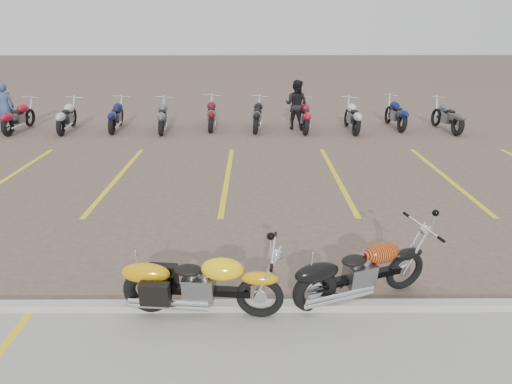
# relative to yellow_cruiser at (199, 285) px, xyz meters

# --- Properties ---
(ground) EXTENTS (100.00, 100.00, 0.00)m
(ground) POSITION_rel_yellow_cruiser_xyz_m (0.06, 2.09, -0.43)
(ground) COLOR #6C584D
(ground) RESTS_ON ground
(curb) EXTENTS (60.00, 0.18, 0.12)m
(curb) POSITION_rel_yellow_cruiser_xyz_m (0.06, 0.09, -0.37)
(curb) COLOR #ADAAA3
(curb) RESTS_ON ground
(parking_stripes) EXTENTS (38.00, 5.50, 0.01)m
(parking_stripes) POSITION_rel_yellow_cruiser_xyz_m (0.06, 6.09, -0.43)
(parking_stripes) COLOR yellow
(parking_stripes) RESTS_ON ground
(yellow_cruiser) EXTENTS (2.10, 0.39, 0.87)m
(yellow_cruiser) POSITION_rel_yellow_cruiser_xyz_m (0.00, 0.00, 0.00)
(yellow_cruiser) COLOR black
(yellow_cruiser) RESTS_ON ground
(flame_cruiser) EXTENTS (1.96, 0.89, 0.85)m
(flame_cruiser) POSITION_rel_yellow_cruiser_xyz_m (2.11, 0.34, -0.01)
(flame_cruiser) COLOR black
(flame_cruiser) RESTS_ON ground
(person_a) EXTENTS (0.73, 0.62, 1.70)m
(person_a) POSITION_rel_yellow_cruiser_xyz_m (-7.83, 11.44, 0.42)
(person_a) COLOR navy
(person_a) RESTS_ON ground
(person_b) EXTENTS (1.05, 0.97, 1.73)m
(person_b) POSITION_rel_yellow_cruiser_xyz_m (2.21, 11.88, 0.43)
(person_b) COLOR black
(person_b) RESTS_ON ground
(bg_bike_row) EXTENTS (17.18, 2.01, 1.10)m
(bg_bike_row) POSITION_rel_yellow_cruiser_xyz_m (-0.85, 11.74, 0.12)
(bg_bike_row) COLOR black
(bg_bike_row) RESTS_ON ground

